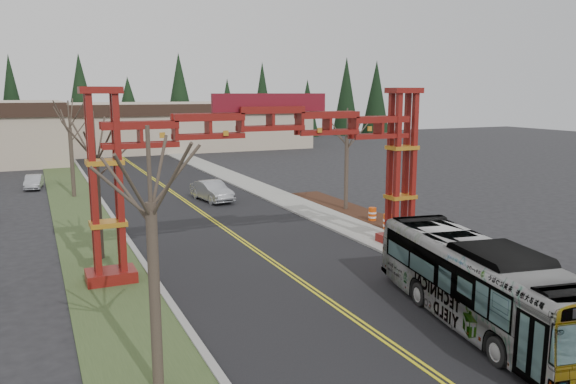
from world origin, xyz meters
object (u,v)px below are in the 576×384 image
silver_sedan (212,191)px  gateway_arch (271,146)px  transit_bus (479,284)px  barrel_mid (388,223)px  street_sign (434,226)px  bare_tree_right_far (347,136)px  barrel_north (372,215)px  bare_tree_median_near (151,204)px  retail_building_east (177,125)px  parked_car_far_a (34,182)px  bare_tree_median_mid (95,156)px  bare_tree_median_far (70,128)px  barrel_south (415,235)px

silver_sedan → gateway_arch: bearing=-105.6°
transit_bus → barrel_mid: size_ratio=10.55×
street_sign → barrel_mid: (0.39, 4.95, -0.91)m
bare_tree_right_far → barrel_north: size_ratio=7.58×
silver_sedan → bare_tree_right_far: size_ratio=0.66×
silver_sedan → bare_tree_median_near: 29.71m
gateway_arch → bare_tree_right_far: gateway_arch is taller
retail_building_east → bare_tree_right_far: bare_tree_right_far is taller
parked_car_far_a → barrel_north: 31.68m
bare_tree_median_mid → bare_tree_median_far: bearing=90.0°
bare_tree_median_mid → barrel_north: bare_tree_median_mid is taller
bare_tree_median_near → barrel_north: bearing=41.9°
silver_sedan → barrel_mid: 15.94m
bare_tree_median_near → barrel_north: (17.69, 15.88, -5.12)m
silver_sedan → bare_tree_median_far: (-10.03, 6.31, 4.95)m
bare_tree_right_far → street_sign: bare_tree_right_far is taller
gateway_arch → bare_tree_median_mid: (-8.00, 4.01, -0.51)m
gateway_arch → transit_bus: (3.93, -10.67, -4.36)m
transit_bus → barrel_north: size_ratio=11.72×
transit_bus → parked_car_far_a: 42.76m
retail_building_east → silver_sedan: bearing=-100.1°
bare_tree_median_far → barrel_south: 29.62m
parked_car_far_a → barrel_north: size_ratio=3.86×
parked_car_far_a → bare_tree_median_mid: bearing=-76.6°
gateway_arch → bare_tree_right_far: 13.78m
transit_bus → parked_car_far_a: bearing=120.7°
barrel_mid → barrel_north: 2.62m
barrel_south → bare_tree_right_far: bearing=83.2°
bare_tree_median_near → bare_tree_right_far: bearing=48.0°
bare_tree_median_mid → bare_tree_median_near: bearing=-90.0°
transit_bus → bare_tree_right_far: 21.39m
gateway_arch → street_sign: size_ratio=8.94×
parked_car_far_a → bare_tree_median_far: 8.44m
transit_bus → bare_tree_median_mid: (-11.93, 14.68, 3.85)m
silver_sedan → bare_tree_median_mid: bearing=-136.3°
barrel_south → barrel_north: bearing=81.5°
bare_tree_median_mid → barrel_north: 18.43m
bare_tree_median_mid → barrel_mid: bare_tree_median_mid is taller
retail_building_east → transit_bus: bearing=-94.8°
bare_tree_median_mid → bare_tree_right_far: 18.81m
barrel_mid → barrel_south: bearing=-96.1°
bare_tree_median_mid → gateway_arch: bearing=-26.6°
gateway_arch → barrel_north: 12.37m
bare_tree_median_near → barrel_south: bare_tree_median_near is taller
retail_building_east → barrel_north: (-0.31, -56.56, -3.02)m
bare_tree_median_far → barrel_south: size_ratio=7.39×
bare_tree_median_far → barrel_south: bare_tree_median_far is taller
bare_tree_median_near → street_sign: size_ratio=3.82×
gateway_arch → bare_tree_median_far: gateway_arch is taller
street_sign → barrel_north: 7.63m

